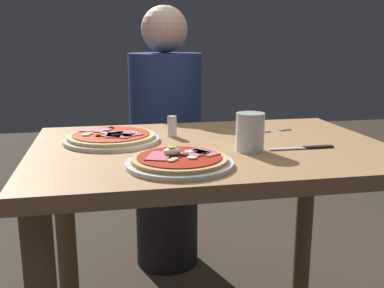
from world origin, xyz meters
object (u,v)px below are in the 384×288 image
dining_table (211,187)px  knife (306,148)px  water_glass_near (250,135)px  fork (268,131)px  pizza_across_left (111,138)px  diner_person (166,147)px  salt_shaker (172,126)px  pizza_foreground (179,161)px

dining_table → knife: bearing=-20.6°
water_glass_near → fork: bearing=59.2°
dining_table → fork: bearing=32.7°
pizza_across_left → fork: size_ratio=1.87×
dining_table → water_glass_near: water_glass_near is taller
knife → water_glass_near: bearing=178.1°
dining_table → water_glass_near: bearing=-45.5°
pizza_across_left → water_glass_near: (0.38, -0.19, 0.03)m
diner_person → dining_table: bearing=93.2°
dining_table → diner_person: size_ratio=0.88×
dining_table → salt_shaker: bearing=124.7°
water_glass_near → knife: 0.17m
salt_shaker → diner_person: size_ratio=0.06×
dining_table → diner_person: diner_person is taller
pizza_across_left → diner_person: size_ratio=0.25×
water_glass_near → knife: water_glass_near is taller
dining_table → salt_shaker: (-0.10, 0.14, 0.17)m
diner_person → pizza_across_left: bearing=67.5°
pizza_across_left → water_glass_near: bearing=-27.1°
knife → fork: bearing=95.5°
pizza_across_left → salt_shaker: bearing=10.4°
knife → dining_table: bearing=159.4°
salt_shaker → pizza_across_left: bearing=-169.6°
dining_table → knife: (0.26, -0.10, 0.14)m
pizza_foreground → salt_shaker: salt_shaker is taller
pizza_foreground → knife: (0.38, 0.11, -0.01)m
dining_table → pizza_foreground: (-0.13, -0.20, 0.14)m
dining_table → salt_shaker: salt_shaker is taller
pizza_foreground → fork: size_ratio=1.71×
water_glass_near → diner_person: (-0.13, 0.79, -0.22)m
knife → salt_shaker: bearing=146.3°
pizza_foreground → knife: size_ratio=1.37×
water_glass_near → salt_shaker: water_glass_near is taller
pizza_foreground → salt_shaker: (0.03, 0.34, 0.02)m
fork → diner_person: bearing=116.2°
fork → water_glass_near: bearing=-120.8°
pizza_foreground → salt_shaker: bearing=84.3°
water_glass_near → fork: (0.14, 0.24, -0.04)m
pizza_across_left → water_glass_near: size_ratio=2.73×
dining_table → pizza_across_left: 0.34m
fork → knife: bearing=-84.5°
pizza_foreground → diner_person: size_ratio=0.23×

